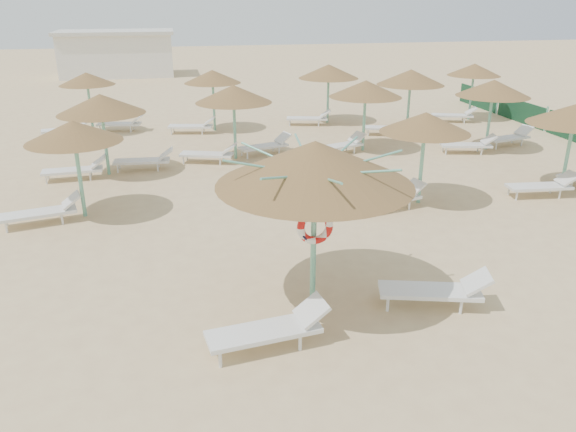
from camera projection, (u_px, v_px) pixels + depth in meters
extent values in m
plane|color=tan|center=(300.00, 293.00, 11.53)|extent=(120.00, 120.00, 0.00)
cylinder|color=#67B298|center=(314.00, 239.00, 10.70)|extent=(0.11, 0.11, 2.75)
cone|color=brown|center=(315.00, 163.00, 10.15)|extent=(3.67, 3.67, 0.82)
cylinder|color=#67B298|center=(315.00, 178.00, 10.25)|extent=(0.20, 0.20, 0.12)
cylinder|color=#67B298|center=(359.00, 163.00, 10.32)|extent=(1.65, 0.04, 0.41)
cylinder|color=#67B298|center=(337.00, 155.00, 10.82)|extent=(1.20, 1.20, 0.41)
cylinder|color=#67B298|center=(304.00, 153.00, 10.93)|extent=(0.04, 1.65, 0.41)
cylinder|color=#67B298|center=(277.00, 158.00, 10.60)|extent=(1.20, 1.20, 0.41)
cylinder|color=#67B298|center=(269.00, 168.00, 10.01)|extent=(1.65, 0.04, 0.41)
cylinder|color=#67B298|center=(289.00, 177.00, 9.51)|extent=(1.20, 1.20, 0.41)
cylinder|color=#67B298|center=(327.00, 179.00, 9.40)|extent=(0.04, 1.65, 0.41)
cylinder|color=#67B298|center=(357.00, 173.00, 9.74)|extent=(1.20, 1.20, 0.41)
torus|color=red|center=(315.00, 227.00, 10.51)|extent=(0.70, 0.15, 0.70)
cylinder|color=silver|center=(220.00, 359.00, 9.19)|extent=(0.06, 0.06, 0.29)
cylinder|color=silver|center=(213.00, 342.00, 9.65)|extent=(0.06, 0.06, 0.29)
cylinder|color=silver|center=(300.00, 343.00, 9.63)|extent=(0.06, 0.06, 0.29)
cylinder|color=silver|center=(290.00, 327.00, 10.09)|extent=(0.06, 0.06, 0.29)
cube|color=silver|center=(264.00, 332.00, 9.61)|extent=(2.04, 0.91, 0.08)
cube|color=silver|center=(312.00, 310.00, 9.80)|extent=(0.59, 0.69, 0.38)
cylinder|color=silver|center=(388.00, 304.00, 10.82)|extent=(0.06, 0.06, 0.29)
cylinder|color=silver|center=(385.00, 291.00, 11.30)|extent=(0.06, 0.06, 0.29)
cylinder|color=silver|center=(461.00, 307.00, 10.73)|extent=(0.06, 0.06, 0.29)
cylinder|color=silver|center=(455.00, 294.00, 11.21)|extent=(0.06, 0.06, 0.29)
cube|color=silver|center=(430.00, 291.00, 10.94)|extent=(2.06, 1.15, 0.08)
cube|color=silver|center=(477.00, 281.00, 10.79)|extent=(0.65, 0.73, 0.38)
cylinder|color=#67B298|center=(80.00, 176.00, 15.12)|extent=(0.11, 0.11, 2.30)
cone|color=brown|center=(73.00, 131.00, 14.67)|extent=(2.51, 2.51, 0.56)
cylinder|color=#67B298|center=(74.00, 140.00, 14.75)|extent=(0.20, 0.20, 0.12)
cylinder|color=silver|center=(6.00, 228.00, 14.40)|extent=(0.06, 0.06, 0.28)
cylinder|color=silver|center=(6.00, 221.00, 14.82)|extent=(0.06, 0.06, 0.28)
cylinder|color=silver|center=(62.00, 219.00, 14.93)|extent=(0.06, 0.06, 0.28)
cylinder|color=silver|center=(61.00, 213.00, 15.35)|extent=(0.06, 0.06, 0.28)
cube|color=silver|center=(38.00, 213.00, 14.85)|extent=(1.99, 1.04, 0.08)
cube|color=silver|center=(71.00, 200.00, 15.10)|extent=(0.61, 0.70, 0.36)
cylinder|color=#67B298|center=(105.00, 141.00, 18.72)|extent=(0.11, 0.11, 2.30)
cone|color=brown|center=(101.00, 104.00, 18.26)|extent=(2.84, 2.84, 0.64)
cylinder|color=#67B298|center=(102.00, 111.00, 18.35)|extent=(0.20, 0.20, 0.12)
cylinder|color=silver|center=(46.00, 180.00, 18.10)|extent=(0.06, 0.06, 0.28)
cylinder|color=silver|center=(48.00, 175.00, 18.55)|extent=(0.06, 0.06, 0.28)
cylinder|color=silver|center=(90.00, 177.00, 18.43)|extent=(0.06, 0.06, 0.28)
cylinder|color=silver|center=(91.00, 172.00, 18.88)|extent=(0.06, 0.06, 0.28)
cube|color=silver|center=(72.00, 170.00, 18.46)|extent=(1.94, 0.74, 0.08)
cube|color=silver|center=(98.00, 161.00, 18.58)|extent=(0.52, 0.63, 0.36)
cylinder|color=silver|center=(118.00, 169.00, 19.24)|extent=(0.06, 0.06, 0.28)
cylinder|color=silver|center=(120.00, 165.00, 19.70)|extent=(0.06, 0.06, 0.28)
cylinder|color=silver|center=(158.00, 167.00, 19.42)|extent=(0.06, 0.06, 0.28)
cylinder|color=silver|center=(159.00, 163.00, 19.88)|extent=(0.06, 0.06, 0.28)
cube|color=silver|center=(142.00, 161.00, 19.51)|extent=(1.94, 0.74, 0.08)
cube|color=silver|center=(166.00, 153.00, 19.53)|extent=(0.52, 0.63, 0.36)
cylinder|color=#67B298|center=(90.00, 108.00, 24.29)|extent=(0.11, 0.11, 2.30)
cone|color=brown|center=(87.00, 79.00, 23.83)|extent=(2.33, 2.33, 0.53)
cylinder|color=#67B298|center=(87.00, 84.00, 23.92)|extent=(0.20, 0.20, 0.12)
cylinder|color=silver|center=(45.00, 137.00, 23.60)|extent=(0.06, 0.06, 0.28)
cylinder|color=silver|center=(46.00, 134.00, 24.03)|extent=(0.06, 0.06, 0.28)
cylinder|color=silver|center=(79.00, 134.00, 24.06)|extent=(0.06, 0.06, 0.28)
cylinder|color=silver|center=(79.00, 131.00, 24.49)|extent=(0.06, 0.06, 0.28)
cube|color=silver|center=(65.00, 130.00, 24.02)|extent=(1.98, 0.94, 0.08)
cube|color=silver|center=(85.00, 123.00, 24.22)|extent=(0.58, 0.67, 0.36)
cylinder|color=silver|center=(100.00, 129.00, 24.88)|extent=(0.06, 0.06, 0.28)
cylinder|color=silver|center=(103.00, 127.00, 25.35)|extent=(0.06, 0.06, 0.28)
cylinder|color=silver|center=(131.00, 129.00, 24.92)|extent=(0.06, 0.06, 0.28)
cylinder|color=silver|center=(133.00, 127.00, 25.39)|extent=(0.06, 0.06, 0.28)
cube|color=silver|center=(119.00, 124.00, 25.07)|extent=(1.98, 0.94, 0.08)
cube|color=silver|center=(138.00, 118.00, 25.01)|extent=(0.58, 0.67, 0.36)
cylinder|color=#67B298|center=(235.00, 128.00, 20.58)|extent=(0.11, 0.11, 2.30)
cone|color=brown|center=(234.00, 94.00, 20.12)|extent=(2.78, 2.78, 0.62)
cylinder|color=#67B298|center=(234.00, 101.00, 20.21)|extent=(0.20, 0.20, 0.12)
cylinder|color=silver|center=(183.00, 160.00, 20.23)|extent=(0.06, 0.06, 0.28)
cylinder|color=silver|center=(187.00, 157.00, 20.69)|extent=(0.06, 0.06, 0.28)
cylinder|color=silver|center=(220.00, 161.00, 20.10)|extent=(0.06, 0.06, 0.28)
cylinder|color=silver|center=(223.00, 158.00, 20.56)|extent=(0.06, 0.06, 0.28)
cube|color=silver|center=(207.00, 154.00, 20.32)|extent=(2.00, 1.17, 0.08)
cube|color=silver|center=(229.00, 148.00, 20.14)|extent=(0.64, 0.72, 0.36)
cylinder|color=silver|center=(247.00, 155.00, 20.87)|extent=(0.06, 0.06, 0.28)
cylinder|color=silver|center=(242.00, 152.00, 21.27)|extent=(0.06, 0.06, 0.28)
cylinder|color=silver|center=(279.00, 151.00, 21.48)|extent=(0.06, 0.06, 0.28)
cylinder|color=silver|center=(273.00, 148.00, 21.89)|extent=(0.06, 0.06, 0.28)
cube|color=silver|center=(263.00, 146.00, 21.37)|extent=(2.00, 1.17, 0.08)
cube|color=silver|center=(283.00, 138.00, 21.67)|extent=(0.64, 0.72, 0.36)
cylinder|color=#67B298|center=(214.00, 105.00, 24.90)|extent=(0.11, 0.11, 2.30)
cone|color=brown|center=(212.00, 76.00, 24.44)|extent=(2.48, 2.48, 0.56)
cylinder|color=#67B298|center=(213.00, 82.00, 24.53)|extent=(0.20, 0.20, 0.12)
cylinder|color=silver|center=(171.00, 132.00, 24.47)|extent=(0.06, 0.06, 0.28)
cylinder|color=silver|center=(174.00, 129.00, 24.93)|extent=(0.06, 0.06, 0.28)
cylinder|color=silver|center=(202.00, 132.00, 24.46)|extent=(0.06, 0.06, 0.28)
cylinder|color=silver|center=(204.00, 129.00, 24.93)|extent=(0.06, 0.06, 0.28)
cube|color=silver|center=(190.00, 126.00, 24.63)|extent=(1.99, 1.00, 0.08)
cube|color=silver|center=(209.00, 121.00, 24.54)|extent=(0.60, 0.69, 0.36)
cylinder|color=#67B298|center=(421.00, 165.00, 16.13)|extent=(0.11, 0.11, 2.30)
cone|color=brown|center=(425.00, 122.00, 15.67)|extent=(2.54, 2.54, 0.57)
cylinder|color=#67B298|center=(425.00, 131.00, 15.76)|extent=(0.20, 0.20, 0.12)
cylinder|color=silver|center=(369.00, 213.00, 15.39)|extent=(0.06, 0.06, 0.28)
cylinder|color=silver|center=(359.00, 207.00, 15.81)|extent=(0.06, 0.06, 0.28)
cylinder|color=silver|center=(409.00, 205.00, 15.94)|extent=(0.06, 0.06, 0.28)
cylinder|color=silver|center=(399.00, 200.00, 16.36)|extent=(0.06, 0.06, 0.28)
cube|color=silver|center=(389.00, 199.00, 15.86)|extent=(1.99, 1.07, 0.08)
cube|color=silver|center=(414.00, 187.00, 16.12)|extent=(0.62, 0.70, 0.36)
cylinder|color=#67B298|center=(364.00, 121.00, 21.68)|extent=(0.11, 0.11, 2.30)
cone|color=brown|center=(366.00, 89.00, 21.22)|extent=(2.77, 2.77, 0.62)
cylinder|color=#67B298|center=(365.00, 95.00, 21.31)|extent=(0.20, 0.20, 0.12)
cylinder|color=silver|center=(325.00, 155.00, 20.90)|extent=(0.06, 0.06, 0.28)
cylinder|color=silver|center=(318.00, 152.00, 21.29)|extent=(0.06, 0.06, 0.28)
cylinder|color=silver|center=(354.00, 150.00, 21.55)|extent=(0.06, 0.06, 0.28)
cylinder|color=silver|center=(346.00, 147.00, 21.95)|extent=(0.06, 0.06, 0.28)
cube|color=silver|center=(339.00, 146.00, 21.42)|extent=(2.00, 1.22, 0.08)
cube|color=silver|center=(357.00, 137.00, 21.74)|extent=(0.66, 0.73, 0.36)
cylinder|color=#67B298|center=(328.00, 98.00, 26.46)|extent=(0.11, 0.11, 2.30)
cone|color=brown|center=(329.00, 71.00, 26.00)|extent=(2.80, 2.80, 0.63)
cylinder|color=#67B298|center=(328.00, 77.00, 26.09)|extent=(0.20, 0.20, 0.12)
cylinder|color=silver|center=(290.00, 123.00, 26.06)|extent=(0.06, 0.06, 0.28)
cylinder|color=silver|center=(290.00, 121.00, 26.52)|extent=(0.06, 0.06, 0.28)
cylinder|color=silver|center=(319.00, 123.00, 26.01)|extent=(0.06, 0.06, 0.28)
cylinder|color=silver|center=(319.00, 121.00, 26.47)|extent=(0.06, 0.06, 0.28)
cube|color=silver|center=(307.00, 118.00, 26.20)|extent=(1.99, 1.06, 0.08)
cube|color=silver|center=(325.00, 113.00, 26.08)|extent=(0.62, 0.70, 0.36)
cylinder|color=#67B298|center=(567.00, 154.00, 17.17)|extent=(0.11, 0.11, 2.30)
cone|color=brown|center=(575.00, 114.00, 16.72)|extent=(2.73, 2.73, 0.61)
cylinder|color=#67B298|center=(574.00, 122.00, 16.81)|extent=(0.20, 0.20, 0.12)
cylinder|color=silver|center=(517.00, 196.00, 16.67)|extent=(0.06, 0.06, 0.28)
cylinder|color=silver|center=(509.00, 190.00, 17.13)|extent=(0.06, 0.06, 0.28)
cylinder|color=silver|center=(560.00, 194.00, 16.80)|extent=(0.06, 0.06, 0.28)
cylinder|color=silver|center=(551.00, 189.00, 17.26)|extent=(0.06, 0.06, 0.28)
cube|color=silver|center=(539.00, 187.00, 16.91)|extent=(1.95, 0.81, 0.08)
cube|color=silver|center=(567.00, 178.00, 16.90)|extent=(0.54, 0.65, 0.36)
cylinder|color=silver|center=(571.00, 185.00, 17.58)|extent=(0.06, 0.06, 0.28)
cylinder|color=silver|center=(560.00, 181.00, 18.02)|extent=(0.06, 0.06, 0.28)
cylinder|color=#67B298|center=(489.00, 120.00, 21.82)|extent=(0.11, 0.11, 2.30)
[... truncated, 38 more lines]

